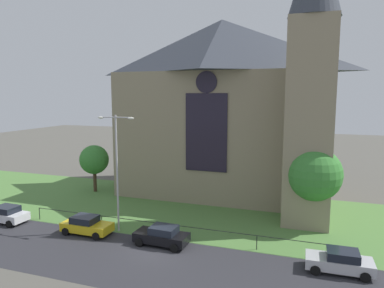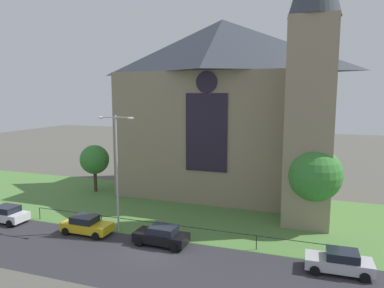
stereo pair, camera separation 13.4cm
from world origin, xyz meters
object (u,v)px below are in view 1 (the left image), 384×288
church_building (226,106)px  parked_car_white (5,214)px  parked_car_silver (340,261)px  parked_car_black (162,236)px  parked_car_yellow (87,225)px  tree_left_far (94,160)px  streetlamp_near (117,160)px  tree_right_near (314,175)px

church_building → parked_car_white: bearing=-136.0°
church_building → parked_car_silver: 22.08m
parked_car_black → parked_car_silver: 12.75m
parked_car_yellow → church_building: bearing=63.8°
tree_left_far → streetlamp_near: bearing=-47.8°
tree_left_far → tree_right_near: size_ratio=0.79×
streetlamp_near → tree_left_far: bearing=132.2°
parked_car_silver → tree_left_far: bearing=-25.2°
tree_left_far → parked_car_silver: bearing=-23.8°
church_building → parked_car_silver: size_ratio=6.13×
streetlamp_near → parked_car_yellow: size_ratio=2.36×
streetlamp_near → parked_car_yellow: (-2.22, -1.40, -5.41)m
parked_car_white → parked_car_silver: size_ratio=1.01×
church_building → streetlamp_near: church_building is taller
parked_car_white → tree_left_far: bearing=-95.9°
tree_left_far → parked_car_white: (-1.65, -11.67, -3.12)m
streetlamp_near → parked_car_silver: streetlamp_near is taller
tree_right_near → streetlamp_near: size_ratio=0.72×
parked_car_silver → streetlamp_near: bearing=-6.5°
tree_right_near → parked_car_yellow: (-17.84, -7.60, -3.99)m
tree_right_near → parked_car_silver: 8.91m
parked_car_white → parked_car_black: same height
streetlamp_near → parked_car_silver: size_ratio=2.34×
parked_car_white → parked_car_silver: 28.27m
tree_right_near → streetlamp_near: (-15.62, -6.20, 1.41)m
church_building → tree_right_near: size_ratio=3.65×
parked_car_silver → tree_right_near: bearing=-78.4°
church_building → parked_car_white: church_building is taller
parked_car_yellow → parked_car_silver: size_ratio=0.99×
streetlamp_near → parked_car_black: 7.27m
church_building → parked_car_yellow: bearing=-116.5°
streetlamp_near → tree_right_near: bearing=21.6°
parked_car_black → parked_car_silver: size_ratio=1.00×
parked_car_white → tree_right_near: bearing=-161.7°
tree_right_near → parked_car_yellow: size_ratio=1.69×
streetlamp_near → parked_car_white: (-10.87, -1.49, -5.41)m
streetlamp_near → parked_car_yellow: streetlamp_near is taller
tree_left_far → parked_car_white: 12.19m
tree_left_far → parked_car_yellow: size_ratio=1.33×
church_building → tree_right_near: church_building is taller
parked_car_yellow → parked_car_silver: 19.62m
tree_left_far → parked_car_white: tree_left_far is taller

